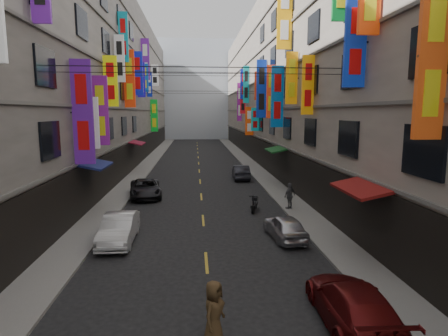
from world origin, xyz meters
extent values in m
cube|color=slate|center=(-6.00, 42.00, 0.06)|extent=(2.00, 90.00, 0.12)
cube|color=slate|center=(6.00, 42.00, 0.06)|extent=(2.00, 90.00, 0.12)
cube|color=gray|center=(-12.00, 42.00, 9.50)|extent=(10.00, 90.00, 19.00)
cube|color=black|center=(-6.95, 42.00, 1.50)|extent=(0.12, 85.50, 3.00)
cube|color=#66635E|center=(-6.94, 42.00, 3.20)|extent=(0.16, 90.00, 0.14)
cube|color=#66635E|center=(-6.94, 42.00, 6.40)|extent=(0.16, 90.00, 0.14)
cube|color=#66635E|center=(-6.94, 42.00, 9.60)|extent=(0.16, 90.00, 0.14)
cube|color=#66635E|center=(-6.94, 42.00, 12.80)|extent=(0.16, 90.00, 0.14)
cube|color=#66635E|center=(-6.94, 42.00, 16.00)|extent=(0.16, 90.00, 0.14)
cube|color=#AC9E90|center=(12.00, 42.00, 9.50)|extent=(10.00, 90.00, 19.00)
cube|color=black|center=(6.95, 42.00, 1.50)|extent=(0.12, 85.50, 3.00)
cube|color=#66635E|center=(6.94, 42.00, 3.20)|extent=(0.16, 90.00, 0.14)
cube|color=#66635E|center=(6.94, 42.00, 6.40)|extent=(0.16, 90.00, 0.14)
cube|color=#66635E|center=(6.94, 42.00, 9.60)|extent=(0.16, 90.00, 0.14)
cube|color=#66635E|center=(6.94, 42.00, 12.80)|extent=(0.16, 90.00, 0.14)
cube|color=#66635E|center=(6.94, 42.00, 16.00)|extent=(0.16, 90.00, 0.14)
cube|color=silver|center=(0.00, 92.00, 11.00)|extent=(18.00, 8.00, 22.00)
cube|color=#C24412|center=(6.47, 14.17, 7.65)|extent=(0.87, 0.18, 4.80)
cylinder|color=black|center=(6.52, 14.17, 7.65)|extent=(0.97, 0.08, 0.08)
cube|color=#0E2EAD|center=(6.43, 19.52, 9.01)|extent=(0.93, 0.18, 3.79)
cylinder|color=black|center=(6.48, 19.52, 9.01)|extent=(1.03, 0.08, 0.08)
cube|color=#4B167D|center=(-6.37, 24.18, 6.04)|extent=(1.07, 0.18, 5.55)
cylinder|color=black|center=(-6.42, 24.18, 6.04)|extent=(1.17, 0.08, 0.08)
cube|color=silver|center=(-6.46, 26.07, 5.43)|extent=(0.88, 0.18, 3.01)
cylinder|color=black|center=(-6.51, 26.07, 5.43)|extent=(0.98, 0.08, 0.08)
cube|color=orange|center=(6.53, 26.45, 7.69)|extent=(0.74, 0.18, 3.58)
cylinder|color=black|center=(6.58, 26.45, 7.69)|extent=(0.84, 0.08, 0.08)
cube|color=#721679|center=(-6.41, 28.23, 6.14)|extent=(0.98, 0.18, 4.39)
cylinder|color=black|center=(-6.46, 28.23, 6.14)|extent=(1.08, 0.08, 0.08)
cube|color=orange|center=(6.49, 30.24, 8.44)|extent=(0.83, 0.18, 3.64)
cylinder|color=black|center=(6.54, 30.24, 8.44)|extent=(0.93, 0.08, 0.08)
cube|color=#E6ED0C|center=(-6.41, 31.56, 8.26)|extent=(0.98, 0.18, 3.59)
cylinder|color=black|center=(-6.46, 31.56, 8.26)|extent=(1.08, 0.08, 0.08)
cube|color=#F8A70D|center=(6.35, 32.28, 13.24)|extent=(1.10, 0.18, 4.99)
cylinder|color=black|center=(6.40, 32.28, 13.24)|extent=(1.20, 0.08, 0.08)
cube|color=#0D4F98|center=(6.39, 34.36, 7.31)|extent=(1.02, 0.18, 4.99)
cylinder|color=black|center=(6.44, 34.36, 7.31)|extent=(1.12, 0.08, 0.08)
cube|color=silver|center=(-6.51, 35.82, 10.42)|extent=(0.78, 0.18, 3.79)
cylinder|color=black|center=(-6.56, 35.82, 10.42)|extent=(0.88, 0.08, 0.08)
cube|color=#0C8297|center=(-6.50, 37.79, 12.50)|extent=(0.80, 0.18, 4.20)
cylinder|color=black|center=(-6.55, 37.79, 12.50)|extent=(0.90, 0.08, 0.08)
cube|color=#EE3F16|center=(6.54, 37.96, 7.90)|extent=(0.72, 0.18, 4.79)
cylinder|color=black|center=(6.59, 37.96, 7.90)|extent=(0.82, 0.08, 0.08)
cube|color=#F5360D|center=(-6.40, 39.52, 9.12)|extent=(1.00, 0.18, 5.24)
cylinder|color=black|center=(-6.45, 39.52, 9.12)|extent=(1.10, 0.08, 0.08)
cube|color=#0D2A9E|center=(6.40, 41.88, 8.39)|extent=(1.01, 0.18, 5.79)
cylinder|color=black|center=(6.45, 41.88, 8.39)|extent=(1.11, 0.08, 0.08)
cube|color=#101ABD|center=(-6.34, 44.13, 10.06)|extent=(1.13, 0.18, 4.48)
cylinder|color=black|center=(-6.39, 44.13, 10.06)|extent=(1.23, 0.08, 0.08)
cube|color=red|center=(6.49, 44.43, 8.88)|extent=(0.82, 0.18, 3.03)
cylinder|color=black|center=(6.54, 44.43, 8.88)|extent=(0.92, 0.08, 0.08)
cube|color=#0C959B|center=(6.46, 46.15, 5.26)|extent=(0.88, 0.18, 2.65)
cylinder|color=black|center=(6.51, 46.15, 5.26)|extent=(0.98, 0.08, 0.08)
cube|color=#1E10BB|center=(-6.46, 47.85, 9.72)|extent=(0.88, 0.18, 3.89)
cylinder|color=black|center=(-6.51, 47.85, 9.72)|extent=(0.98, 0.08, 0.08)
cube|color=#0F53B4|center=(-6.42, 50.35, 10.16)|extent=(0.96, 0.18, 3.34)
cylinder|color=black|center=(-6.47, 50.35, 10.16)|extent=(1.06, 0.08, 0.08)
cube|color=#CB3D0B|center=(6.38, 50.05, 4.96)|extent=(1.03, 0.18, 3.51)
cylinder|color=black|center=(6.43, 50.05, 4.96)|extent=(1.13, 0.08, 0.08)
cube|color=#5D198C|center=(-6.40, 51.55, 12.50)|extent=(1.01, 0.18, 4.96)
cylinder|color=black|center=(-6.45, 51.55, 12.50)|extent=(1.11, 0.08, 0.08)
cube|color=#0C8C92|center=(6.50, 54.26, 9.73)|extent=(0.79, 0.18, 4.88)
cylinder|color=black|center=(6.55, 54.26, 9.73)|extent=(0.89, 0.08, 0.08)
cube|color=#0D1F97|center=(-6.55, 56.44, 9.83)|extent=(0.71, 0.18, 3.36)
cylinder|color=black|center=(-6.60, 56.44, 9.83)|extent=(0.81, 0.08, 0.08)
cube|color=#0E1DA9|center=(6.44, 56.34, 9.94)|extent=(0.92, 0.18, 4.08)
cylinder|color=black|center=(6.49, 56.34, 9.94)|extent=(1.02, 0.08, 0.08)
cube|color=red|center=(6.51, 57.68, 7.57)|extent=(0.78, 0.18, 3.44)
cylinder|color=black|center=(6.56, 57.68, 7.57)|extent=(0.88, 0.08, 0.08)
cube|color=#0E9F25|center=(-6.38, 59.89, 5.56)|extent=(1.03, 0.18, 4.70)
cylinder|color=black|center=(-6.43, 59.89, 5.56)|extent=(1.13, 0.08, 0.08)
cube|color=white|center=(-6.37, 62.34, 11.61)|extent=(1.06, 0.18, 3.15)
cylinder|color=black|center=(-6.42, 62.34, 11.61)|extent=(1.16, 0.08, 0.08)
cube|color=#791677|center=(6.55, 62.14, 7.63)|extent=(0.69, 0.18, 5.83)
cylinder|color=black|center=(6.60, 62.14, 7.63)|extent=(0.79, 0.08, 0.08)
cube|color=maroon|center=(6.30, 18.00, 3.00)|extent=(1.39, 3.20, 0.41)
cube|color=navy|center=(-6.30, 26.00, 3.00)|extent=(1.39, 3.20, 0.41)
cube|color=#15501E|center=(6.30, 34.00, 3.00)|extent=(1.39, 3.20, 0.41)
cube|color=maroon|center=(-6.30, 42.00, 3.00)|extent=(1.39, 3.20, 0.41)
cylinder|color=black|center=(0.00, 22.00, 8.20)|extent=(14.00, 0.04, 0.04)
cylinder|color=black|center=(0.00, 36.00, 9.40)|extent=(14.00, 0.04, 0.04)
cylinder|color=black|center=(0.00, 50.00, 8.60)|extent=(14.00, 0.04, 0.04)
cube|color=gold|center=(0.00, 18.00, 0.01)|extent=(0.12, 2.20, 0.01)
cube|color=gold|center=(0.00, 24.00, 0.01)|extent=(0.12, 2.20, 0.01)
cube|color=gold|center=(0.00, 30.00, 0.01)|extent=(0.12, 2.20, 0.01)
cube|color=gold|center=(0.00, 36.00, 0.01)|extent=(0.12, 2.20, 0.01)
cube|color=gold|center=(0.00, 42.00, 0.01)|extent=(0.12, 2.20, 0.01)
cube|color=gold|center=(0.00, 48.00, 0.01)|extent=(0.12, 2.20, 0.01)
cube|color=gold|center=(0.00, 54.00, 0.01)|extent=(0.12, 2.20, 0.01)
cube|color=gold|center=(0.00, 60.00, 0.01)|extent=(0.12, 2.20, 0.01)
cube|color=gold|center=(0.00, 66.00, 0.01)|extent=(0.12, 2.20, 0.01)
cube|color=gold|center=(0.00, 72.00, 0.01)|extent=(0.12, 2.20, 0.01)
cube|color=gold|center=(0.00, 78.00, 0.01)|extent=(0.12, 2.20, 0.01)
cylinder|color=black|center=(3.02, 25.18, 0.25)|extent=(0.26, 0.51, 0.50)
cylinder|color=black|center=(3.40, 26.42, 0.25)|extent=(0.26, 0.51, 0.50)
cube|color=black|center=(3.21, 25.80, 0.40)|extent=(0.66, 1.33, 0.18)
cube|color=black|center=(3.28, 26.04, 0.75)|extent=(0.47, 0.62, 0.22)
cylinder|color=black|center=(3.05, 25.27, 0.70)|extent=(0.18, 0.36, 0.88)
cylinder|color=black|center=(3.05, 25.27, 1.05)|extent=(0.50, 0.20, 0.06)
imported|color=silver|center=(-4.00, 20.68, 0.67)|extent=(1.47, 4.07, 1.34)
imported|color=black|center=(-4.00, 30.18, 0.64)|extent=(2.79, 4.86, 1.28)
imported|color=#601010|center=(4.00, 13.09, 0.65)|extent=(2.01, 4.56, 1.30)
imported|color=silver|center=(3.86, 20.59, 0.59)|extent=(1.73, 3.60, 1.19)
imported|color=#2A2B32|center=(3.73, 36.97, 0.65)|extent=(1.46, 3.96, 1.29)
imported|color=#545356|center=(5.40, 25.75, 0.94)|extent=(1.09, 1.02, 1.63)
imported|color=#48331C|center=(0.03, 12.62, 0.86)|extent=(0.91, 1.01, 1.72)
camera|label=1|loc=(-0.41, 3.51, 6.05)|focal=30.00mm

